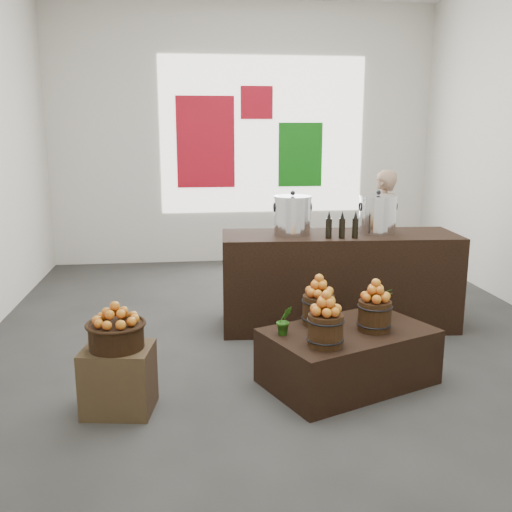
{
  "coord_description": "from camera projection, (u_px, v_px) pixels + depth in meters",
  "views": [
    {
      "loc": [
        -0.9,
        -5.58,
        2.09
      ],
      "look_at": [
        -0.28,
        -0.4,
        0.93
      ],
      "focal_mm": 40.0,
      "sensor_mm": 36.0,
      "label": 1
    }
  ],
  "objects": [
    {
      "name": "apples_in_bucket_rear",
      "position": [
        319.0,
        285.0,
        4.79
      ],
      "size": [
        0.2,
        0.2,
        0.18
      ],
      "primitive_type": null,
      "color": "maroon",
      "rests_on": "apple_bucket_rear"
    },
    {
      "name": "counter",
      "position": [
        338.0,
        280.0,
        6.12
      ],
      "size": [
        2.52,
        0.93,
        1.01
      ],
      "primitive_type": "cube",
      "rotation": [
        0.0,
        0.0,
        -0.06
      ],
      "color": "black",
      "rests_on": "ground"
    },
    {
      "name": "apple_bucket_rear",
      "position": [
        318.0,
        310.0,
        4.84
      ],
      "size": [
        0.27,
        0.27,
        0.25
      ],
      "primitive_type": "cylinder",
      "color": "#34200E",
      "rests_on": "display_table"
    },
    {
      "name": "apple_bucket_front_left",
      "position": [
        325.0,
        330.0,
        4.35
      ],
      "size": [
        0.27,
        0.27,
        0.25
      ],
      "primitive_type": "cylinder",
      "color": "#34200E",
      "rests_on": "display_table"
    },
    {
      "name": "apples_in_bucket_front_left",
      "position": [
        326.0,
        303.0,
        4.3
      ],
      "size": [
        0.2,
        0.2,
        0.18
      ],
      "primitive_type": null,
      "color": "maroon",
      "rests_on": "apple_bucket_front_left"
    },
    {
      "name": "stock_pot_center",
      "position": [
        378.0,
        216.0,
        5.99
      ],
      "size": [
        0.38,
        0.38,
        0.38
      ],
      "primitive_type": "cylinder",
      "color": "silver",
      "rests_on": "counter"
    },
    {
      "name": "deco_red_upper",
      "position": [
        257.0,
        103.0,
        8.81
      ],
      "size": [
        0.5,
        0.04,
        0.5
      ],
      "primitive_type": "cube",
      "color": "#B00D1D",
      "rests_on": "back_wall"
    },
    {
      "name": "ground",
      "position": [
        278.0,
        334.0,
        5.96
      ],
      "size": [
        7.0,
        7.0,
        0.0
      ],
      "primitive_type": "plane",
      "color": "#353633",
      "rests_on": "ground"
    },
    {
      "name": "display_table",
      "position": [
        348.0,
        356.0,
        4.77
      ],
      "size": [
        1.57,
        1.29,
        0.47
      ],
      "primitive_type": "cube",
      "rotation": [
        0.0,
        0.0,
        0.4
      ],
      "color": "black",
      "rests_on": "ground"
    },
    {
      "name": "oil_cruets",
      "position": [
        345.0,
        224.0,
        5.74
      ],
      "size": [
        0.27,
        0.08,
        0.28
      ],
      "primitive_type": null,
      "rotation": [
        0.0,
        0.0,
        -0.06
      ],
      "color": "black",
      "rests_on": "counter"
    },
    {
      "name": "apple_bucket_front_right",
      "position": [
        374.0,
        315.0,
        4.69
      ],
      "size": [
        0.27,
        0.27,
        0.25
      ],
      "primitive_type": "cylinder",
      "color": "#34200E",
      "rests_on": "display_table"
    },
    {
      "name": "deco_red_left",
      "position": [
        206.0,
        142.0,
        8.85
      ],
      "size": [
        0.9,
        0.04,
        1.4
      ],
      "primitive_type": "cube",
      "color": "#B00D1D",
      "rests_on": "back_wall"
    },
    {
      "name": "shopper",
      "position": [
        381.0,
        228.0,
        7.73
      ],
      "size": [
        0.68,
        0.64,
        1.57
      ],
      "primitive_type": "imported",
      "rotation": [
        0.0,
        0.0,
        3.76
      ],
      "color": "#9A785E",
      "rests_on": "ground"
    },
    {
      "name": "herb_garnish_left",
      "position": [
        284.0,
        320.0,
        4.59
      ],
      "size": [
        0.15,
        0.14,
        0.24
      ],
      "primitive_type": "imported",
      "rotation": [
        0.0,
        0.0,
        0.24
      ],
      "color": "#215612",
      "rests_on": "display_table"
    },
    {
      "name": "stock_pot_left",
      "position": [
        292.0,
        216.0,
        5.94
      ],
      "size": [
        0.38,
        0.38,
        0.38
      ],
      "primitive_type": "cylinder",
      "color": "silver",
      "rests_on": "counter"
    },
    {
      "name": "wicker_basket",
      "position": [
        116.0,
        336.0,
        4.21
      ],
      "size": [
        0.4,
        0.4,
        0.18
      ],
      "primitive_type": "cylinder",
      "color": "black",
      "rests_on": "crate"
    },
    {
      "name": "herb_garnish_right",
      "position": [
        379.0,
        301.0,
        5.07
      ],
      "size": [
        0.25,
        0.23,
        0.26
      ],
      "primitive_type": "imported",
      "rotation": [
        0.0,
        0.0,
        -0.09
      ],
      "color": "#215612",
      "rests_on": "display_table"
    },
    {
      "name": "apples_in_bucket_front_right",
      "position": [
        376.0,
        290.0,
        4.65
      ],
      "size": [
        0.2,
        0.2,
        0.18
      ],
      "primitive_type": null,
      "color": "maroon",
      "rests_on": "apple_bucket_front_right"
    },
    {
      "name": "back_opening",
      "position": [
        263.0,
        136.0,
        8.94
      ],
      "size": [
        3.2,
        0.02,
        2.4
      ],
      "primitive_type": "cube",
      "color": "white",
      "rests_on": "back_wall"
    },
    {
      "name": "back_wall",
      "position": [
        244.0,
        136.0,
        8.92
      ],
      "size": [
        6.0,
        0.04,
        4.0
      ],
      "primitive_type": "cube",
      "color": "silver",
      "rests_on": "ground"
    },
    {
      "name": "apples_in_basket",
      "position": [
        115.0,
        313.0,
        4.17
      ],
      "size": [
        0.32,
        0.32,
        0.17
      ],
      "primitive_type": null,
      "color": "maroon",
      "rests_on": "wicker_basket"
    },
    {
      "name": "deco_green_right",
      "position": [
        300.0,
        155.0,
        9.06
      ],
      "size": [
        0.7,
        0.04,
        1.0
      ],
      "primitive_type": "cube",
      "color": "#106910",
      "rests_on": "back_wall"
    },
    {
      "name": "crate",
      "position": [
        119.0,
        379.0,
        4.29
      ],
      "size": [
        0.56,
        0.49,
        0.51
      ],
      "primitive_type": "cube",
      "rotation": [
        0.0,
        0.0,
        -0.16
      ],
      "color": "brown",
      "rests_on": "ground"
    }
  ]
}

